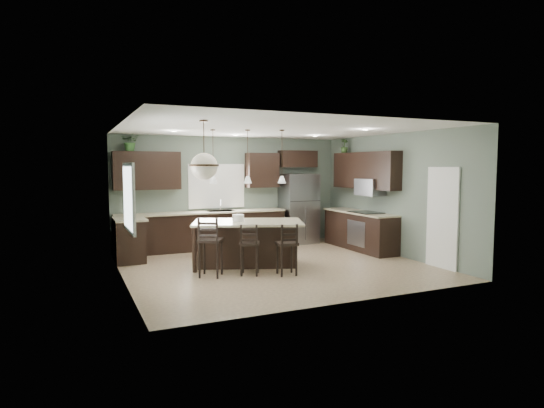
{
  "coord_description": "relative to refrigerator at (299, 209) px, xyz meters",
  "views": [
    {
      "loc": [
        -3.87,
        -8.4,
        2.05
      ],
      "look_at": [
        0.1,
        0.4,
        1.25
      ],
      "focal_mm": 30.0,
      "sensor_mm": 36.0,
      "label": 1
    }
  ],
  "objects": [
    {
      "name": "ground",
      "position": [
        -1.76,
        -2.33,
        -0.93
      ],
      "size": [
        6.0,
        6.0,
        0.0
      ],
      "primitive_type": "plane",
      "color": "#9E8466",
      "rests_on": "ground"
    },
    {
      "name": "pantry_door",
      "position": [
        1.22,
        -3.88,
        0.09
      ],
      "size": [
        0.04,
        0.82,
        2.04
      ],
      "primitive_type": "cube",
      "color": "white",
      "rests_on": "ground"
    },
    {
      "name": "window_back",
      "position": [
        -2.16,
        0.4,
        0.62
      ],
      "size": [
        1.35,
        0.02,
        1.0
      ],
      "primitive_type": "cube",
      "color": "white",
      "rests_on": "room_shell"
    },
    {
      "name": "window_left",
      "position": [
        -4.74,
        -3.13,
        0.62
      ],
      "size": [
        0.02,
        1.1,
        1.0
      ],
      "primitive_type": "cube",
      "color": "white",
      "rests_on": "room_shell"
    },
    {
      "name": "left_return_cabs",
      "position": [
        -4.46,
        -0.63,
        -0.48
      ],
      "size": [
        0.6,
        0.9,
        0.9
      ],
      "primitive_type": "cube",
      "color": "black",
      "rests_on": "ground"
    },
    {
      "name": "left_return_countertop",
      "position": [
        -4.44,
        -0.63,
        -0.01
      ],
      "size": [
        0.66,
        0.96,
        0.04
      ],
      "primitive_type": "cube",
      "color": "#BBAF8D",
      "rests_on": "left_return_cabs"
    },
    {
      "name": "back_lower_cabs",
      "position": [
        -2.61,
        0.12,
        -0.48
      ],
      "size": [
        4.2,
        0.6,
        0.9
      ],
      "primitive_type": "cube",
      "color": "black",
      "rests_on": "ground"
    },
    {
      "name": "back_countertop",
      "position": [
        -2.61,
        0.1,
        -0.01
      ],
      "size": [
        4.2,
        0.66,
        0.04
      ],
      "primitive_type": "cube",
      "color": "#BBAF8D",
      "rests_on": "back_lower_cabs"
    },
    {
      "name": "sink_inset",
      "position": [
        -2.16,
        0.1,
        0.01
      ],
      "size": [
        0.7,
        0.45,
        0.01
      ],
      "primitive_type": "cube",
      "color": "gray",
      "rests_on": "back_countertop"
    },
    {
      "name": "faucet",
      "position": [
        -2.16,
        0.07,
        0.16
      ],
      "size": [
        0.02,
        0.02,
        0.28
      ],
      "primitive_type": "cylinder",
      "color": "silver",
      "rests_on": "back_countertop"
    },
    {
      "name": "back_upper_left",
      "position": [
        -3.91,
        0.25,
        1.02
      ],
      "size": [
        1.55,
        0.34,
        0.9
      ],
      "primitive_type": "cube",
      "color": "black",
      "rests_on": "room_shell"
    },
    {
      "name": "back_upper_right",
      "position": [
        -0.96,
        0.25,
        1.02
      ],
      "size": [
        0.85,
        0.34,
        0.9
      ],
      "primitive_type": "cube",
      "color": "black",
      "rests_on": "room_shell"
    },
    {
      "name": "fridge_header",
      "position": [
        0.09,
        0.25,
        1.32
      ],
      "size": [
        1.05,
        0.34,
        0.45
      ],
      "primitive_type": "cube",
      "color": "black",
      "rests_on": "room_shell"
    },
    {
      "name": "right_lower_cabs",
      "position": [
        0.94,
        -1.46,
        -0.48
      ],
      "size": [
        0.6,
        2.35,
        0.9
      ],
      "primitive_type": "cube",
      "color": "black",
      "rests_on": "ground"
    },
    {
      "name": "right_countertop",
      "position": [
        0.92,
        -1.46,
        -0.01
      ],
      "size": [
        0.66,
        2.35,
        0.04
      ],
      "primitive_type": "cube",
      "color": "#BBAF8D",
      "rests_on": "right_lower_cabs"
    },
    {
      "name": "cooktop",
      "position": [
        0.92,
        -1.73,
        0.02
      ],
      "size": [
        0.58,
        0.75,
        0.02
      ],
      "primitive_type": "cube",
      "color": "black",
      "rests_on": "right_countertop"
    },
    {
      "name": "wall_oven_front",
      "position": [
        0.64,
        -1.73,
        -0.48
      ],
      "size": [
        0.01,
        0.72,
        0.6
      ],
      "primitive_type": "cube",
      "color": "gray",
      "rests_on": "right_lower_cabs"
    },
    {
      "name": "right_upper_cabs",
      "position": [
        1.07,
        -1.46,
        1.02
      ],
      "size": [
        0.34,
        2.35,
        0.9
      ],
      "primitive_type": "cube",
      "color": "black",
      "rests_on": "room_shell"
    },
    {
      "name": "microwave",
      "position": [
        1.02,
        -1.73,
        0.62
      ],
      "size": [
        0.4,
        0.75,
        0.4
      ],
      "primitive_type": "cube",
      "color": "gray",
      "rests_on": "right_upper_cabs"
    },
    {
      "name": "refrigerator",
      "position": [
        0.0,
        0.0,
        0.0
      ],
      "size": [
        0.9,
        0.74,
        1.85
      ],
      "primitive_type": "cube",
      "color": "gray",
      "rests_on": "ground"
    },
    {
      "name": "kitchen_island",
      "position": [
        -2.26,
        -2.07,
        -0.46
      ],
      "size": [
        2.51,
        1.97,
        0.92
      ],
      "primitive_type": "cube",
      "rotation": [
        0.0,
        0.0,
        -0.37
      ],
      "color": "black",
      "rests_on": "ground"
    },
    {
      "name": "serving_dish",
      "position": [
        -2.45,
        -2.0,
        0.07
      ],
      "size": [
        0.24,
        0.24,
        0.14
      ],
      "primitive_type": "cylinder",
      "color": "silver",
      "rests_on": "kitchen_island"
    },
    {
      "name": "bar_stool_left",
      "position": [
        -3.24,
        -2.67,
        -0.36
      ],
      "size": [
        0.57,
        0.57,
        1.12
      ],
      "primitive_type": "cube",
      "rotation": [
        0.0,
        0.0,
        -0.54
      ],
      "color": "black",
      "rests_on": "ground"
    },
    {
      "name": "bar_stool_center",
      "position": [
        -2.53,
        -2.85,
        -0.43
      ],
      "size": [
        0.49,
        0.49,
        0.98
      ],
      "primitive_type": "cube",
      "rotation": [
        0.0,
        0.0,
        -0.45
      ],
      "color": "black",
      "rests_on": "ground"
    },
    {
      "name": "bar_stool_right",
      "position": [
        -1.9,
        -3.15,
        -0.43
      ],
      "size": [
        0.42,
        0.42,
        0.99
      ],
      "primitive_type": "cube",
      "rotation": [
        0.0,
        0.0,
        -0.15
      ],
      "color": "black",
      "rests_on": "ground"
    },
    {
      "name": "pendant_left",
      "position": [
        -2.92,
        -1.82,
        1.32
      ],
      "size": [
        0.17,
        0.17,
        1.1
      ],
      "primitive_type": null,
      "color": "white",
      "rests_on": "room_shell"
    },
    {
      "name": "pendant_center",
      "position": [
        -2.26,
        -2.07,
        1.32
      ],
      "size": [
        0.17,
        0.17,
        1.1
      ],
      "primitive_type": null,
      "color": "silver",
      "rests_on": "room_shell"
    },
    {
      "name": "pendant_right",
      "position": [
        -1.61,
        -2.32,
        1.32
      ],
      "size": [
        0.17,
        0.17,
        1.1
      ],
      "primitive_type": null,
      "color": "silver",
      "rests_on": "room_shell"
    },
    {
      "name": "chandelier",
      "position": [
        -3.59,
        -3.53,
        1.39
      ],
      "size": [
        0.48,
        0.48,
        0.97
      ],
      "primitive_type": null,
      "color": "#F8E7CB",
      "rests_on": "room_shell"
    },
    {
      "name": "plant_back_left",
      "position": [
        -4.27,
        0.22,
        1.7
      ],
      "size": [
        0.49,
        0.46,
        0.45
      ],
      "primitive_type": "imported",
      "rotation": [
        0.0,
        0.0,
        -0.31
      ],
      "color": "#2C5726",
      "rests_on": "back_upper_left"
    },
    {
      "name": "plant_right_wall",
      "position": [
        1.04,
        -0.57,
        1.66
      ],
      "size": [
        0.22,
        0.22,
        0.37
      ],
      "primitive_type": "imported",
      "rotation": [
        0.0,
        0.0,
        -0.07
      ],
      "color": "#334F22",
      "rests_on": "right_upper_cabs"
    },
    {
      "name": "room_shell",
      "position": [
        -1.76,
        -2.33,
        0.77
      ],
      "size": [
        6.0,
        6.0,
        6.0
      ],
      "color": "slate",
      "rests_on": "ground"
    }
  ]
}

